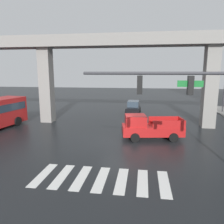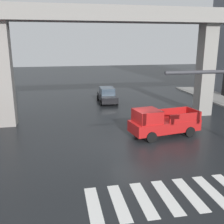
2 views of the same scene
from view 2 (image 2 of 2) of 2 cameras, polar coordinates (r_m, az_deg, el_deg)
ground_plane at (r=18.06m, az=3.84°, el=-6.92°), size 120.00×120.00×0.00m
crosswalk_stripes at (r=12.65m, az=11.76°, el=-17.44°), size 7.15×2.80×0.01m
elevated_overpass at (r=22.76m, az=-0.00°, el=18.43°), size 50.62×2.45×9.45m
pickup_truck at (r=19.57m, az=10.50°, el=-2.33°), size 5.34×2.71×2.08m
sedan_black at (r=29.85m, az=-1.07°, el=3.61°), size 2.04×4.34×1.72m
street_lamp_far_north at (r=35.81m, az=18.57°, el=10.73°), size 0.44×0.70×7.24m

